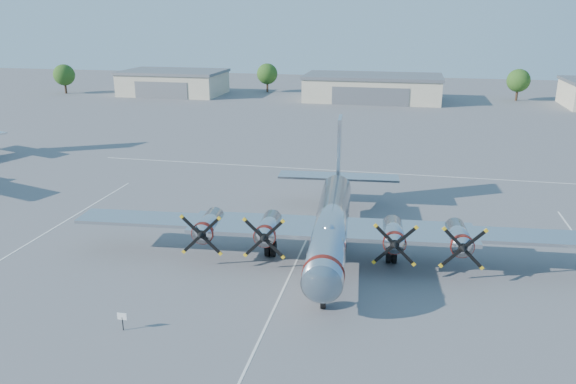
% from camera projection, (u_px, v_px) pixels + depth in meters
% --- Properties ---
extents(ground, '(260.00, 260.00, 0.00)m').
position_uv_depth(ground, '(299.00, 256.00, 43.22)').
color(ground, '#535356').
rests_on(ground, ground).
extents(parking_lines, '(60.00, 50.08, 0.01)m').
position_uv_depth(parking_lines, '(294.00, 265.00, 41.59)').
color(parking_lines, silver).
rests_on(parking_lines, ground).
extents(hangar_west, '(22.60, 14.60, 5.40)m').
position_uv_depth(hangar_west, '(174.00, 82.00, 127.66)').
color(hangar_west, '#B7AC91').
rests_on(hangar_west, ground).
extents(hangar_center, '(28.60, 14.60, 5.40)m').
position_uv_depth(hangar_center, '(373.00, 88.00, 118.72)').
color(hangar_center, '#B7AC91').
rests_on(hangar_center, ground).
extents(tree_far_west, '(4.80, 4.80, 6.64)m').
position_uv_depth(tree_far_west, '(64.00, 75.00, 128.47)').
color(tree_far_west, '#382619').
rests_on(tree_far_west, ground).
extents(tree_west, '(4.80, 4.80, 6.64)m').
position_uv_depth(tree_west, '(267.00, 74.00, 130.71)').
color(tree_west, '#382619').
rests_on(tree_west, ground).
extents(tree_east, '(4.80, 4.80, 6.64)m').
position_uv_depth(tree_east, '(518.00, 81.00, 117.93)').
color(tree_east, '#382619').
rests_on(tree_east, ground).
extents(main_bomber_b29, '(40.84, 29.58, 8.59)m').
position_uv_depth(main_bomber_b29, '(331.00, 250.00, 44.24)').
color(main_bomber_b29, silver).
rests_on(main_bomber_b29, ground).
extents(info_placard, '(0.60, 0.06, 1.14)m').
position_uv_depth(info_placard, '(122.00, 318.00, 32.89)').
color(info_placard, black).
rests_on(info_placard, ground).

